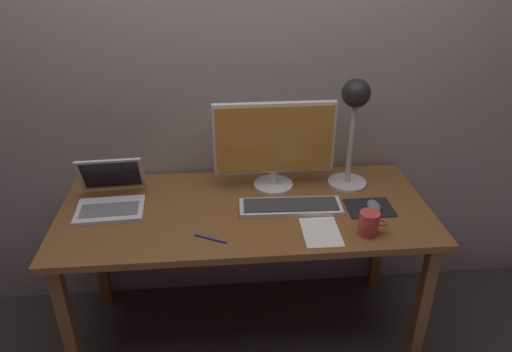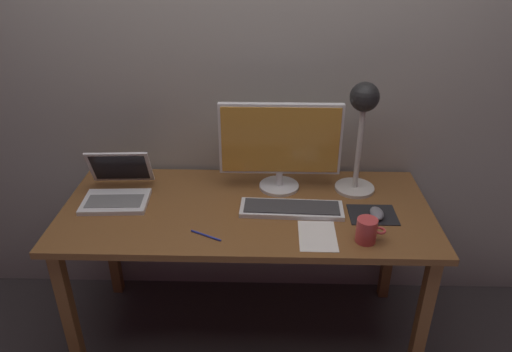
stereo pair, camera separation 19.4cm
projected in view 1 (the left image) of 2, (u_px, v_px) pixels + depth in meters
ground_plane at (247, 332)px, 2.41m from camera, size 4.80×4.80×0.00m
back_wall at (238, 56)px, 2.16m from camera, size 4.80×0.06×2.60m
desk at (245, 223)px, 2.10m from camera, size 1.60×0.70×0.74m
monitor at (274, 142)px, 2.13m from camera, size 0.55×0.18×0.41m
keyboard_main at (291, 207)px, 2.05m from camera, size 0.45×0.16×0.03m
laptop at (111, 193)px, 2.07m from camera, size 0.30×0.31×0.20m
desk_lamp at (354, 114)px, 2.09m from camera, size 0.18×0.18×0.51m
mousepad at (369, 208)px, 2.06m from camera, size 0.20×0.16×0.00m
mouse at (374, 206)px, 2.04m from camera, size 0.06×0.10×0.03m
coffee_mug at (369, 223)px, 1.87m from camera, size 0.12×0.08×0.10m
paper_sheet_near_mouse at (321, 232)px, 1.90m from camera, size 0.15×0.21×0.00m
pen at (211, 239)px, 1.86m from camera, size 0.13×0.07×0.01m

